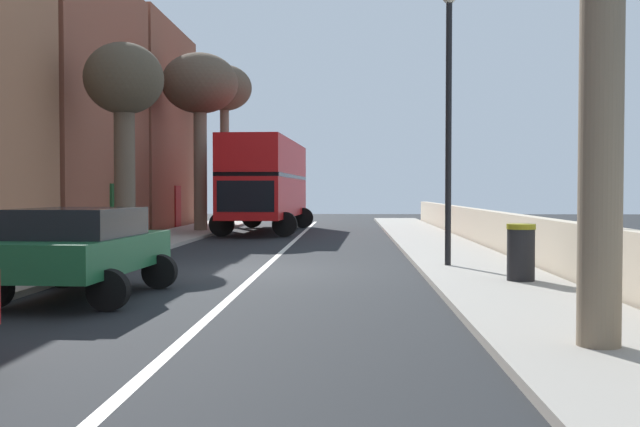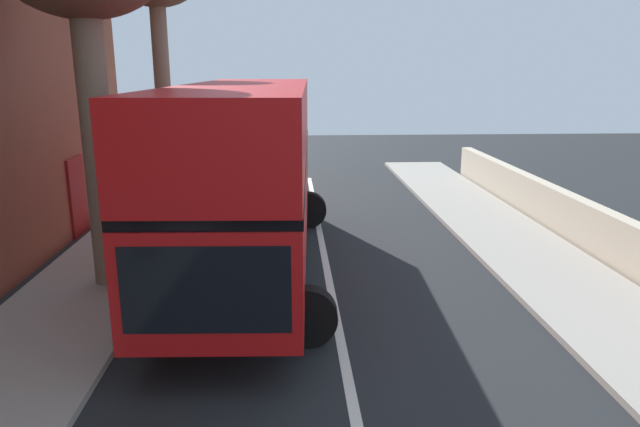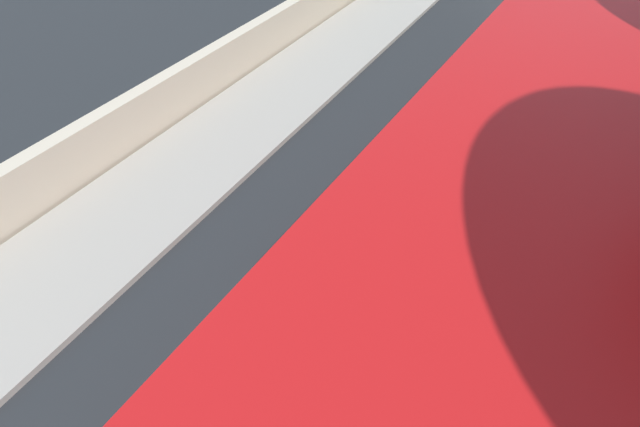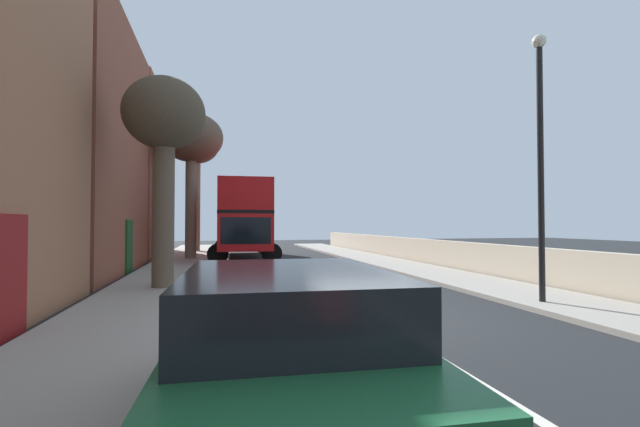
{
  "view_description": "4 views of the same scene",
  "coord_description": "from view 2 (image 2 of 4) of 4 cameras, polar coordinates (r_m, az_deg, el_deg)",
  "views": [
    {
      "loc": [
        2.03,
        -16.57,
        1.83
      ],
      "look_at": [
        0.96,
        9.81,
        1.02
      ],
      "focal_mm": 40.99,
      "sensor_mm": 36.0,
      "label": 1
    },
    {
      "loc": [
        -0.81,
        3.91,
        4.42
      ],
      "look_at": [
        -0.34,
        12.7,
        2.16
      ],
      "focal_mm": 32.28,
      "sensor_mm": 36.0,
      "label": 2
    },
    {
      "loc": [
        -1.68,
        20.54,
        6.31
      ],
      "look_at": [
        1.29,
        15.13,
        0.82
      ],
      "focal_mm": 27.76,
      "sensor_mm": 36.0,
      "label": 3
    },
    {
      "loc": [
        -3.07,
        -8.1,
        1.93
      ],
      "look_at": [
        1.51,
        11.0,
        2.42
      ],
      "focal_mm": 23.7,
      "sensor_mm": 36.0,
      "label": 4
    }
  ],
  "objects": [
    {
      "name": "double_decker_bus",
      "position": [
        12.39,
        -7.19,
        4.67
      ],
      "size": [
        3.85,
        10.6,
        4.06
      ],
      "color": "red",
      "rests_on": "ground"
    }
  ]
}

